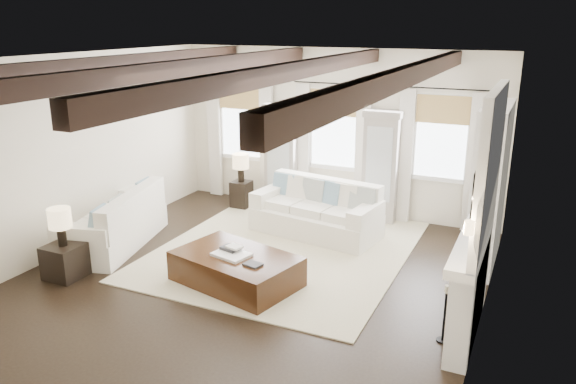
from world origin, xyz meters
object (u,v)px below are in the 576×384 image
at_px(sofa_left, 117,224).
at_px(side_table_front, 65,261).
at_px(sofa_back, 318,212).
at_px(ottoman, 236,269).
at_px(side_table_back, 242,194).

relative_size(sofa_left, side_table_front, 4.71).
distance_m(sofa_back, sofa_left, 3.48).
bearing_deg(sofa_left, side_table_front, -83.76).
distance_m(sofa_back, ottoman, 2.42).
xyz_separation_m(sofa_back, side_table_front, (-2.74, -3.26, -0.14)).
bearing_deg(sofa_left, sofa_back, 34.00).
distance_m(sofa_left, side_table_back, 2.82).
bearing_deg(side_table_front, sofa_left, 96.24).
height_order(sofa_left, side_table_front, sofa_left).
bearing_deg(side_table_back, sofa_back, -19.93).
height_order(sofa_left, ottoman, sofa_left).
relative_size(sofa_back, sofa_left, 0.99).
bearing_deg(side_table_front, side_table_back, 78.86).
relative_size(sofa_back, side_table_back, 4.30).
xyz_separation_m(sofa_left, side_table_back, (0.93, 2.66, -0.10)).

